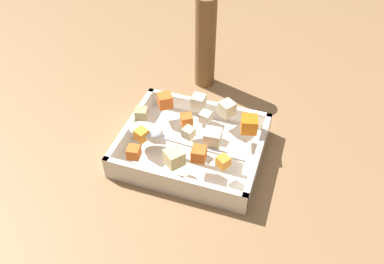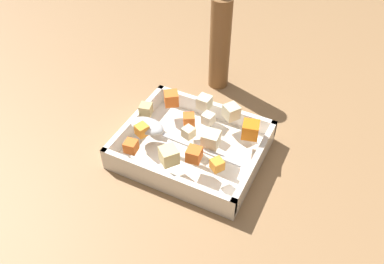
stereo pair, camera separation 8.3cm
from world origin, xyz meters
TOP-DOWN VIEW (x-y plane):
  - ground_plane at (0.00, 0.00)m, footprint 4.00×4.00m
  - baking_dish at (-0.02, 0.01)m, footprint 0.30×0.25m
  - carrot_chunk_front_center at (0.07, -0.07)m, footprint 0.04×0.04m
  - carrot_chunk_rim_edge at (-0.05, 0.07)m, footprint 0.03×0.03m
  - carrot_chunk_heap_side at (0.01, -0.02)m, footprint 0.03×0.03m
  - carrot_chunk_far_right at (-0.10, 0.07)m, footprint 0.03×0.03m
  - carrot_chunk_near_right at (0.07, 0.10)m, footprint 0.03×0.03m
  - carrot_chunk_near_left at (-0.13, -0.05)m, footprint 0.04×0.04m
  - carrot_chunk_near_spoon at (0.08, 0.05)m, footprint 0.03×0.03m
  - potato_chunk_far_left at (-0.00, -0.09)m, footprint 0.03×0.03m
  - potato_chunk_mid_right at (-0.06, 0.02)m, footprint 0.04×0.04m
  - potato_chunk_corner_nw at (0.11, -0.01)m, footprint 0.03×0.03m
  - potato_chunk_center at (-0.07, -0.08)m, footprint 0.04×0.04m
  - potato_chunk_corner_sw at (-0.01, 0.09)m, footprint 0.05×0.05m
  - potato_chunk_mid_left at (-0.01, 0.01)m, footprint 0.03×0.03m
  - parsnip_chunk_under_handle at (-0.03, -0.05)m, footprint 0.03×0.03m
  - serving_spoon at (0.06, 0.03)m, footprint 0.26×0.05m
  - pepper_mill at (0.04, -0.25)m, footprint 0.05×0.05m

SIDE VIEW (x-z plane):
  - ground_plane at x=0.00m, z-range 0.00..0.00m
  - baking_dish at x=-0.02m, z-range -0.01..0.04m
  - serving_spoon at x=0.06m, z-range 0.05..0.07m
  - carrot_chunk_far_right at x=-0.10m, z-range 0.05..0.08m
  - potato_chunk_mid_left at x=-0.01m, z-range 0.05..0.08m
  - parsnip_chunk_under_handle at x=-0.03m, z-range 0.05..0.08m
  - carrot_chunk_near_spoon at x=0.08m, z-range 0.05..0.08m
  - carrot_chunk_heap_side at x=0.01m, z-range 0.05..0.08m
  - carrot_chunk_near_right at x=0.07m, z-range 0.05..0.08m
  - potato_chunk_corner_nw at x=0.11m, z-range 0.05..0.08m
  - carrot_chunk_rim_edge at x=-0.05m, z-range 0.05..0.08m
  - potato_chunk_far_left at x=0.00m, z-range 0.05..0.08m
  - potato_chunk_center at x=-0.07m, z-range 0.05..0.08m
  - carrot_chunk_front_center at x=0.07m, z-range 0.05..0.08m
  - potato_chunk_corner_sw at x=-0.01m, z-range 0.05..0.09m
  - potato_chunk_mid_right at x=-0.06m, z-range 0.05..0.09m
  - carrot_chunk_near_left at x=-0.13m, z-range 0.05..0.09m
  - pepper_mill at x=0.04m, z-range -0.01..0.25m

